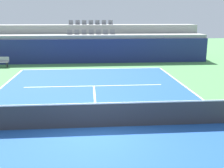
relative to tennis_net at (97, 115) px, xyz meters
name	(u,v)px	position (x,y,z in m)	size (l,w,h in m)	color
ground_plane	(97,127)	(0.00, 0.00, -0.51)	(80.00, 80.00, 0.00)	#4C8C4C
court_surface	(97,127)	(0.00, 0.00, -0.50)	(11.00, 24.00, 0.01)	#1E4C99
baseline_far	(92,69)	(0.00, 11.95, -0.50)	(11.00, 0.10, 0.00)	white
service_line_far	(94,86)	(0.00, 6.40, -0.50)	(8.26, 0.10, 0.00)	white
centre_service_line	(95,102)	(0.00, 3.20, -0.50)	(0.10, 6.40, 0.00)	white
back_wall	(92,51)	(0.00, 14.75, 0.55)	(20.89, 0.30, 2.12)	navy
stands_tier_lower	(92,48)	(0.00, 16.10, 0.71)	(20.89, 2.40, 2.43)	#9E9E99
stands_tier_upper	(91,41)	(0.00, 18.50, 1.11)	(20.89, 2.40, 3.23)	#9E9E99
seating_row_lower	(91,33)	(0.00, 16.20, 2.05)	(4.38, 0.44, 0.44)	slate
seating_row_upper	(91,23)	(0.00, 18.60, 2.85)	(4.38, 0.44, 0.44)	slate
tennis_net	(97,115)	(0.00, 0.00, 0.00)	(11.08, 0.08, 1.07)	black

